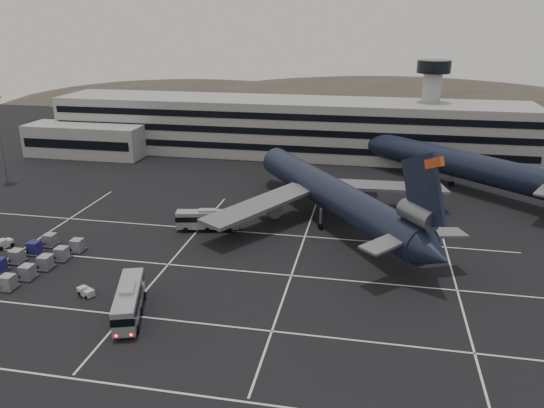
{
  "coord_description": "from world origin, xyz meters",
  "views": [
    {
      "loc": [
        21.99,
        -60.98,
        33.85
      ],
      "look_at": [
        6.41,
        18.69,
        5.0
      ],
      "focal_mm": 35.0,
      "sensor_mm": 36.0,
      "label": 1
    }
  ],
  "objects_px": {
    "bus_near": "(129,300)",
    "tug_a": "(3,244)",
    "trijet_main": "(334,195)",
    "uld_cluster": "(31,260)",
    "bus_far": "(208,219)"
  },
  "relations": [
    {
      "from": "bus_near",
      "to": "tug_a",
      "type": "height_order",
      "value": "bus_near"
    },
    {
      "from": "trijet_main",
      "to": "bus_near",
      "type": "distance_m",
      "value": 40.7
    },
    {
      "from": "uld_cluster",
      "to": "bus_near",
      "type": "bearing_deg",
      "value": -26.48
    },
    {
      "from": "bus_near",
      "to": "uld_cluster",
      "type": "distance_m",
      "value": 22.19
    },
    {
      "from": "bus_near",
      "to": "uld_cluster",
      "type": "xyz_separation_m",
      "value": [
        -19.84,
        9.88,
        -1.19
      ]
    },
    {
      "from": "bus_far",
      "to": "tug_a",
      "type": "relative_size",
      "value": 3.79
    },
    {
      "from": "bus_near",
      "to": "uld_cluster",
      "type": "bearing_deg",
      "value": 135.07
    },
    {
      "from": "tug_a",
      "to": "trijet_main",
      "type": "bearing_deg",
      "value": 45.63
    },
    {
      "from": "bus_far",
      "to": "uld_cluster",
      "type": "xyz_separation_m",
      "value": [
        -20.82,
        -17.74,
        -1.04
      ]
    },
    {
      "from": "bus_near",
      "to": "uld_cluster",
      "type": "height_order",
      "value": "bus_near"
    },
    {
      "from": "tug_a",
      "to": "uld_cluster",
      "type": "distance_m",
      "value": 9.39
    },
    {
      "from": "bus_far",
      "to": "tug_a",
      "type": "height_order",
      "value": "bus_far"
    },
    {
      "from": "trijet_main",
      "to": "bus_far",
      "type": "distance_m",
      "value": 21.64
    },
    {
      "from": "trijet_main",
      "to": "tug_a",
      "type": "height_order",
      "value": "trijet_main"
    },
    {
      "from": "bus_far",
      "to": "uld_cluster",
      "type": "bearing_deg",
      "value": 119.27
    }
  ]
}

